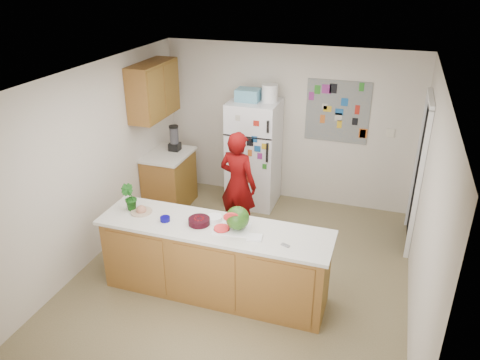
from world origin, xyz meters
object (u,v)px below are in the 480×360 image
(cherry_bowl, at_px, (199,221))
(watermelon, at_px, (237,218))
(refrigerator, at_px, (254,154))
(person, at_px, (238,184))

(cherry_bowl, bearing_deg, watermelon, 3.26)
(refrigerator, distance_m, cherry_bowl, 2.39)
(watermelon, bearing_deg, person, 108.42)
(person, height_order, watermelon, person)
(refrigerator, xyz_separation_m, watermelon, (0.53, -2.36, 0.21))
(person, bearing_deg, watermelon, 121.50)
(person, relative_size, cherry_bowl, 6.33)
(refrigerator, relative_size, watermelon, 6.49)
(watermelon, height_order, cherry_bowl, watermelon)
(refrigerator, xyz_separation_m, cherry_bowl, (0.08, -2.39, 0.11))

